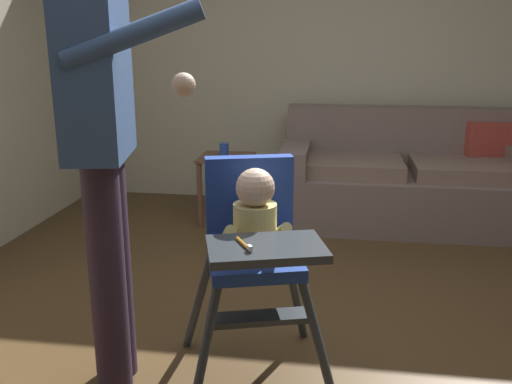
# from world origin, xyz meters

# --- Properties ---
(ground) EXTENTS (6.07, 6.65, 0.10)m
(ground) POSITION_xyz_m (0.00, 0.00, -0.05)
(ground) COLOR #4F3920
(wall_far) EXTENTS (5.27, 0.06, 2.66)m
(wall_far) POSITION_xyz_m (0.00, 2.55, 1.33)
(wall_far) COLOR beige
(wall_far) RESTS_ON ground
(couch) EXTENTS (1.87, 0.86, 0.86)m
(couch) POSITION_xyz_m (0.55, 2.03, 0.33)
(couch) COLOR slate
(couch) RESTS_ON ground
(high_chair) EXTENTS (0.74, 0.83, 0.92)m
(high_chair) POSITION_xyz_m (-0.29, -0.17, 0.63)
(high_chair) COLOR #2E3338
(high_chair) RESTS_ON ground
(adult_standing) EXTENTS (0.58, 0.50, 1.72)m
(adult_standing) POSITION_xyz_m (-0.84, -0.29, 0.98)
(adult_standing) COLOR #332435
(adult_standing) RESTS_ON ground
(side_table) EXTENTS (0.40, 0.40, 0.52)m
(side_table) POSITION_xyz_m (-0.81, 1.82, 0.38)
(side_table) COLOR brown
(side_table) RESTS_ON ground
(sippy_cup) EXTENTS (0.07, 0.07, 0.10)m
(sippy_cup) POSITION_xyz_m (-0.82, 1.82, 0.57)
(sippy_cup) COLOR #284CB7
(sippy_cup) RESTS_ON side_table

